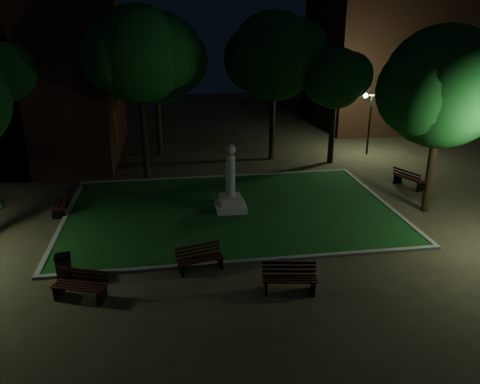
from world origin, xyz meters
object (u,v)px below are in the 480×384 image
Objects in this scene: bench_west_near at (81,286)px; bench_near_right at (289,278)px; trash_bin at (64,267)px; monument at (231,192)px; bench_left_side at (62,204)px; bench_near_left at (200,259)px; bench_right_side at (409,179)px.

bench_near_right is at bearing 14.45° from bench_west_near.
bench_west_near is 1.54m from trash_bin.
trash_bin is at bearing -141.49° from monument.
monument is 7.95m from bench_left_side.
bench_west_near is at bearing 11.75° from bench_left_side.
bench_near_left is 0.97× the size of bench_west_near.
monument reaches higher than bench_near_left.
bench_right_side is at bearing 23.25° from trash_bin.
bench_west_near is at bearing -131.49° from monument.
bench_right_side is at bearing 16.29° from bench_near_left.
bench_near_right reaches higher than trash_bin.
bench_west_near is at bearing -59.96° from trash_bin.
bench_west_near is at bearing 96.08° from bench_right_side.
bench_near_right is at bearing -82.07° from monument.
bench_near_left is 13.83m from bench_right_side.
bench_left_side is at bearing 118.61° from bench_near_left.
bench_left_side is 17.86m from bench_right_side.
bench_west_near is (-5.81, -6.57, -0.51)m from monument.
bench_near_right reaches higher than bench_near_left.
bench_left_side is (-8.86, 8.21, -0.04)m from bench_near_right.
bench_west_near is 7.86m from bench_left_side.
bench_right_side is (17.84, 0.86, 0.04)m from bench_left_side.
bench_left_side is 0.88× the size of bench_right_side.
monument is at bearing 78.59° from bench_right_side.
bench_near_left is at bearing 155.48° from bench_near_right.
bench_near_right is (1.00, -7.19, -0.49)m from monument.
bench_near_right is 6.84m from bench_west_near.
bench_near_right is 2.02× the size of trash_bin.
trash_bin is at bearing 164.29° from bench_near_left.
bench_right_side reaches higher than bench_west_near.
bench_west_near is at bearing -176.18° from bench_near_right.
monument is at bearing 79.24° from bench_left_side.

